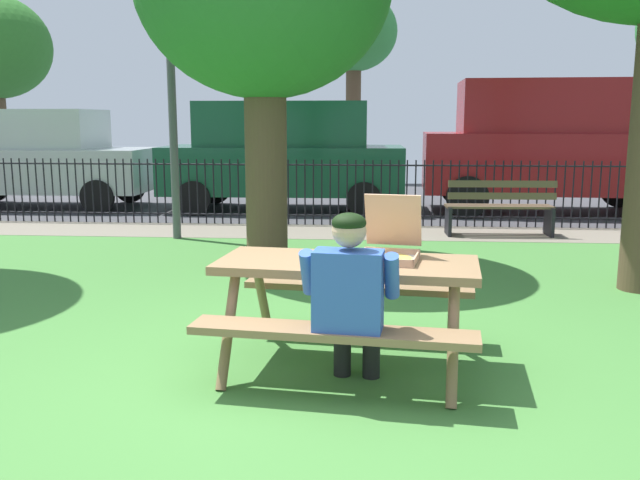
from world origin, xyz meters
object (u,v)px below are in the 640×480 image
(pizza_box_open, at_px, (390,247))
(parked_car_right, at_px, (551,143))
(picnic_table_foreground, at_px, (347,285))
(lamp_post_walkway, at_px, (171,70))
(parked_car_center, at_px, (284,154))
(parked_car_left, at_px, (38,157))
(far_tree_midleft, at_px, (354,36))
(adult_at_table, at_px, (350,295))
(park_bench_center, at_px, (499,208))

(pizza_box_open, xyz_separation_m, parked_car_right, (3.21, 8.30, 0.45))
(pizza_box_open, bearing_deg, picnic_table_foreground, -165.77)
(parked_car_right, bearing_deg, lamp_post_walkway, -152.00)
(parked_car_center, xyz_separation_m, parked_car_right, (5.06, -0.00, 0.21))
(picnic_table_foreground, height_order, pizza_box_open, pizza_box_open)
(parked_car_left, xyz_separation_m, parked_car_right, (10.00, 0.00, 0.30))
(parked_car_right, bearing_deg, picnic_table_foreground, -112.72)
(parked_car_left, distance_m, far_tree_midleft, 9.77)
(adult_at_table, relative_size, parked_car_right, 0.25)
(adult_at_table, bearing_deg, pizza_box_open, 66.43)
(parked_car_right, xyz_separation_m, far_tree_midleft, (-3.92, 6.98, 2.82))
(parked_car_right, bearing_deg, pizza_box_open, -111.15)
(picnic_table_foreground, relative_size, lamp_post_walkway, 0.49)
(park_bench_center, distance_m, parked_car_right, 3.18)
(adult_at_table, bearing_deg, parked_car_right, 68.69)
(parked_car_center, relative_size, far_tree_midleft, 0.86)
(lamp_post_walkway, xyz_separation_m, parked_car_left, (-3.77, 3.31, -1.44))
(picnic_table_foreground, distance_m, parked_car_center, 8.53)
(lamp_post_walkway, relative_size, parked_car_center, 0.87)
(pizza_box_open, xyz_separation_m, adult_at_table, (-0.25, -0.58, -0.20))
(adult_at_table, distance_m, park_bench_center, 6.52)
(parked_car_center, bearing_deg, lamp_post_walkway, -109.51)
(adult_at_table, distance_m, far_tree_midleft, 16.25)
(pizza_box_open, bearing_deg, parked_car_right, 68.85)
(parked_car_left, distance_m, parked_car_right, 10.01)
(picnic_table_foreground, height_order, far_tree_midleft, far_tree_midleft)
(lamp_post_walkway, bearing_deg, parked_car_center, 70.49)
(lamp_post_walkway, height_order, parked_car_right, lamp_post_walkway)
(adult_at_table, height_order, parked_car_center, parked_car_center)
(park_bench_center, distance_m, parked_car_left, 9.03)
(adult_at_table, bearing_deg, park_bench_center, 71.61)
(lamp_post_walkway, bearing_deg, parked_car_right, 28.00)
(parked_car_center, bearing_deg, parked_car_left, -179.99)
(adult_at_table, height_order, parked_car_left, parked_car_left)
(picnic_table_foreground, xyz_separation_m, parked_car_left, (-6.50, 8.38, 0.41))
(parked_car_center, height_order, parked_car_right, parked_car_right)
(picnic_table_foreground, xyz_separation_m, far_tree_midleft, (-0.41, 15.36, 3.52))
(lamp_post_walkway, relative_size, parked_car_left, 0.90)
(pizza_box_open, xyz_separation_m, far_tree_midleft, (-0.71, 15.28, 3.26))
(picnic_table_foreground, height_order, lamp_post_walkway, lamp_post_walkway)
(picnic_table_foreground, bearing_deg, parked_car_center, 100.49)
(picnic_table_foreground, distance_m, lamp_post_walkway, 6.04)
(picnic_table_foreground, xyz_separation_m, adult_at_table, (0.04, -0.51, 0.06))
(parked_car_center, bearing_deg, far_tree_midleft, 80.76)
(park_bench_center, xyz_separation_m, far_tree_midleft, (-2.51, 9.69, 3.71))
(lamp_post_walkway, distance_m, parked_car_left, 5.22)
(lamp_post_walkway, distance_m, parked_car_center, 3.77)
(parked_car_center, distance_m, far_tree_midleft, 7.69)
(adult_at_table, xyz_separation_m, far_tree_midleft, (-0.45, 15.87, 3.46))
(parked_car_right, bearing_deg, park_bench_center, -117.55)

